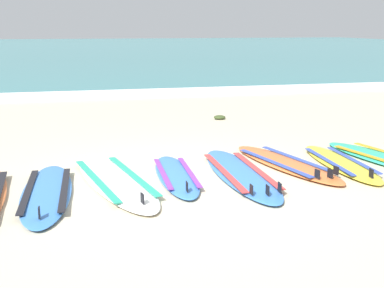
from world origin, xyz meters
The scene contains 10 objects.
ground_plane centered at (0.00, 0.00, 0.00)m, with size 80.00×80.00×0.00m, color #C1B599.
sea centered at (0.00, 37.43, 0.05)m, with size 80.00×60.00×0.10m, color teal.
wave_foam_strip centered at (0.00, 8.02, 0.06)m, with size 80.00×1.18×0.11m, color white.
surfboard_2 centered at (-1.61, -0.03, 0.04)m, with size 0.61×2.25×0.18m.
surfboard_3 centered at (-0.81, 0.26, 0.04)m, with size 1.19×2.66×0.18m.
surfboard_4 centered at (-0.03, 0.29, 0.04)m, with size 0.53×1.91×0.18m.
surfboard_5 centered at (0.81, 0.19, 0.04)m, with size 0.62×2.46×0.18m.
surfboard_6 centered at (1.58, 0.49, 0.04)m, with size 1.11×2.31×0.18m.
surfboard_7 centered at (2.33, 0.33, 0.04)m, with size 0.58×2.05×0.18m.
seaweed_clump_near_shoreline centered at (1.65, 4.05, 0.04)m, with size 0.25×0.20×0.09m, color #384723.
Camera 1 is at (-1.19, -5.62, 1.91)m, focal length 45.83 mm.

